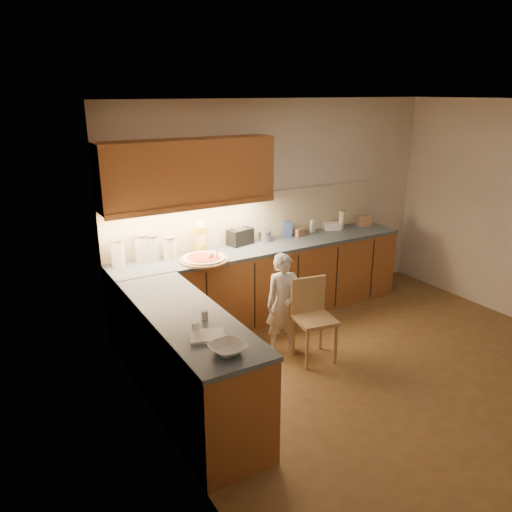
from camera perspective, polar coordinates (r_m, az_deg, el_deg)
name	(u,v)px	position (r m, az deg, el deg)	size (l,w,h in m)	color
room	(399,207)	(4.73, 16.01, 5.39)	(4.54, 4.50, 2.62)	brown
l_counter	(244,303)	(5.51, -1.36, -5.40)	(3.77, 2.62, 0.92)	#985A2C
backsplash	(253,217)	(6.13, -0.29, 4.49)	(3.75, 0.02, 0.58)	beige
upper_cabinets	(188,172)	(5.47, -7.73, 9.45)	(1.95, 0.36, 0.73)	#985A2C
pizza_on_board	(204,259)	(5.45, -5.94, -0.33)	(0.53, 0.53, 0.21)	tan
child	(284,303)	(5.29, 3.19, -5.44)	(0.40, 0.26, 1.09)	silver
wooden_chair	(312,313)	(5.22, 6.44, -6.50)	(0.44, 0.44, 0.85)	tan
mixing_bowl	(228,349)	(3.58, -3.25, -10.52)	(0.26, 0.26, 0.06)	silver
canister_a	(118,253)	(5.42, -15.54, 0.37)	(0.15, 0.15, 0.30)	white
canister_b	(142,247)	(5.52, -12.88, 0.97)	(0.18, 0.18, 0.31)	silver
canister_c	(152,247)	(5.53, -11.76, 0.99)	(0.15, 0.15, 0.29)	silver
canister_d	(170,247)	(5.56, -9.84, 0.99)	(0.16, 0.16, 0.25)	white
oil_jug	(201,239)	(5.71, -6.36, 2.00)	(0.13, 0.10, 0.35)	gold
toaster	(240,237)	(5.99, -1.82, 2.23)	(0.33, 0.24, 0.20)	black
steel_pot	(265,236)	(6.13, 0.98, 2.32)	(0.17, 0.17, 0.13)	#B9B9BE
blue_box	(288,229)	(6.32, 3.66, 3.07)	(0.10, 0.07, 0.20)	#344E9D
card_box_a	(300,232)	(6.38, 5.02, 2.73)	(0.14, 0.10, 0.10)	#A37758
white_bottle	(312,226)	(6.56, 6.47, 3.41)	(0.05, 0.05, 0.16)	white
flat_pack	(332,226)	(6.74, 8.66, 3.39)	(0.22, 0.15, 0.09)	white
tall_jar	(342,220)	(6.75, 9.77, 4.13)	(0.08, 0.08, 0.26)	white
card_box_b	(363,220)	(7.01, 12.16, 3.99)	(0.18, 0.14, 0.14)	tan
dough_cloth	(207,336)	(3.81, -5.62, -9.05)	(0.27, 0.21, 0.02)	white
spice_jar_a	(195,327)	(3.89, -6.94, -8.05)	(0.06, 0.06, 0.08)	white
spice_jar_b	(205,315)	(4.08, -5.89, -6.72)	(0.05, 0.05, 0.07)	silver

